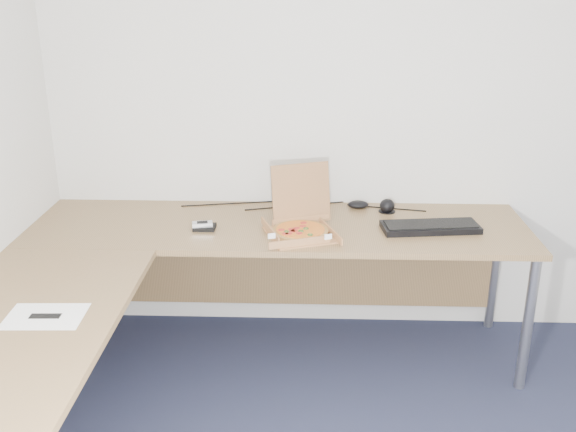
{
  "coord_description": "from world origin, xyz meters",
  "views": [
    {
      "loc": [
        -0.35,
        -1.66,
        1.91
      ],
      "look_at": [
        -0.45,
        1.28,
        0.82
      ],
      "focal_mm": 40.58,
      "sensor_mm": 36.0,
      "label": 1
    }
  ],
  "objects_px": {
    "desk": "(202,264)",
    "pizza_box": "(300,227)",
    "drinking_glass": "(312,204)",
    "keyboard": "(430,227)",
    "wallet": "(205,227)"
  },
  "relations": [
    {
      "from": "drinking_glass",
      "to": "wallet",
      "type": "xyz_separation_m",
      "value": [
        -0.53,
        -0.24,
        -0.05
      ]
    },
    {
      "from": "drinking_glass",
      "to": "keyboard",
      "type": "relative_size",
      "value": 0.23
    },
    {
      "from": "drinking_glass",
      "to": "wallet",
      "type": "bearing_deg",
      "value": -156.11
    },
    {
      "from": "pizza_box",
      "to": "keyboard",
      "type": "distance_m",
      "value": 0.65
    },
    {
      "from": "keyboard",
      "to": "pizza_box",
      "type": "bearing_deg",
      "value": 179.94
    },
    {
      "from": "drinking_glass",
      "to": "keyboard",
      "type": "distance_m",
      "value": 0.62
    },
    {
      "from": "pizza_box",
      "to": "wallet",
      "type": "relative_size",
      "value": 3.25
    },
    {
      "from": "desk",
      "to": "pizza_box",
      "type": "height_order",
      "value": "pizza_box"
    },
    {
      "from": "drinking_glass",
      "to": "wallet",
      "type": "relative_size",
      "value": 1.02
    },
    {
      "from": "pizza_box",
      "to": "drinking_glass",
      "type": "height_order",
      "value": "pizza_box"
    },
    {
      "from": "desk",
      "to": "pizza_box",
      "type": "bearing_deg",
      "value": 34.44
    },
    {
      "from": "pizza_box",
      "to": "keyboard",
      "type": "bearing_deg",
      "value": -12.65
    },
    {
      "from": "desk",
      "to": "wallet",
      "type": "distance_m",
      "value": 0.35
    },
    {
      "from": "drinking_glass",
      "to": "keyboard",
      "type": "xyz_separation_m",
      "value": [
        0.58,
        -0.21,
        -0.04
      ]
    },
    {
      "from": "keyboard",
      "to": "wallet",
      "type": "height_order",
      "value": "keyboard"
    }
  ]
}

